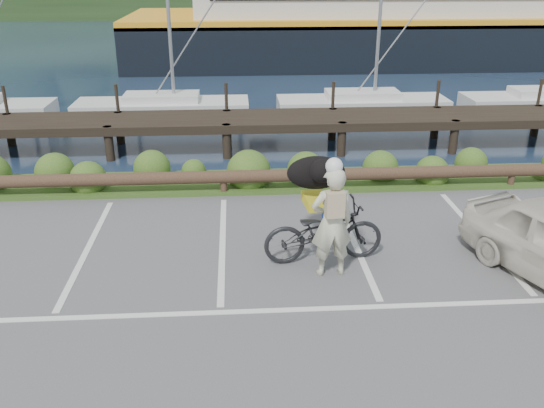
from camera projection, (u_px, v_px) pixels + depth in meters
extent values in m
plane|color=#4F4F51|center=(221.00, 299.00, 9.46)|extent=(72.00, 72.00, 0.00)
plane|color=#1A293F|center=(230.00, 34.00, 54.04)|extent=(160.00, 160.00, 0.00)
cube|color=#3D5B21|center=(224.00, 182.00, 14.31)|extent=(34.00, 1.60, 0.10)
imported|color=black|center=(324.00, 232.00, 10.48)|extent=(2.27, 0.98, 1.16)
imported|color=beige|center=(332.00, 223.00, 9.85)|extent=(0.77, 0.55, 2.00)
ellipsoid|color=black|center=(316.00, 173.00, 10.77)|extent=(0.64, 1.15, 0.64)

